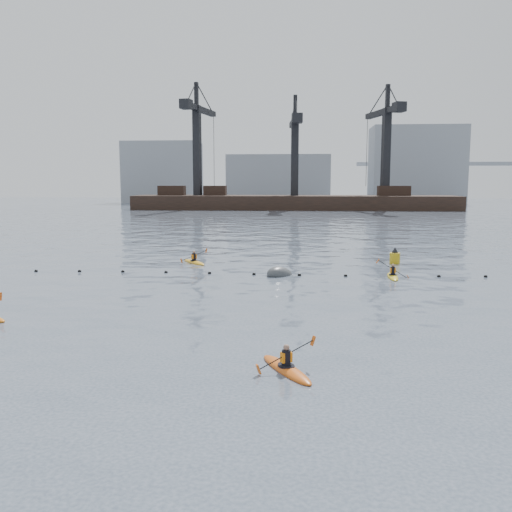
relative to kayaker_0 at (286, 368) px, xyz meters
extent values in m
plane|color=#394653|center=(-0.54, -4.16, -0.10)|extent=(400.00, 400.00, 0.00)
sphere|color=black|center=(-17.54, 18.34, -0.07)|extent=(0.24, 0.24, 0.24)
sphere|color=black|center=(-14.54, 18.50, -0.07)|extent=(0.24, 0.24, 0.24)
sphere|color=black|center=(-11.54, 18.59, -0.07)|extent=(0.24, 0.24, 0.24)
sphere|color=black|center=(-8.54, 18.56, -0.07)|extent=(0.24, 0.24, 0.24)
sphere|color=black|center=(-5.54, 18.42, -0.07)|extent=(0.24, 0.24, 0.24)
sphere|color=black|center=(-2.54, 18.25, -0.07)|extent=(0.24, 0.24, 0.24)
sphere|color=black|center=(0.46, 18.12, -0.07)|extent=(0.24, 0.24, 0.24)
sphere|color=black|center=(3.46, 18.09, -0.07)|extent=(0.24, 0.24, 0.24)
sphere|color=black|center=(6.46, 18.18, -0.07)|extent=(0.24, 0.24, 0.24)
sphere|color=black|center=(9.46, 18.34, -0.07)|extent=(0.24, 0.24, 0.24)
sphere|color=black|center=(12.46, 18.50, -0.07)|extent=(0.24, 0.24, 0.24)
cube|color=black|center=(-0.54, 105.84, 0.75)|extent=(72.00, 12.00, 4.50)
cube|color=black|center=(-28.54, 105.84, 4.10)|extent=(6.00, 3.00, 2.20)
cube|color=black|center=(-18.54, 105.84, 4.10)|extent=(5.00, 3.00, 2.20)
cube|color=black|center=(21.46, 105.84, 4.10)|extent=(7.00, 3.00, 2.20)
cube|color=black|center=(-22.54, 105.84, 13.00)|extent=(1.85, 1.85, 20.00)
cube|color=black|center=(-22.07, 108.50, 22.40)|extent=(4.31, 17.93, 1.20)
cube|color=black|center=(-23.63, 99.64, 22.40)|extent=(2.62, 2.94, 2.00)
cube|color=black|center=(-22.54, 105.84, 25.50)|extent=(0.93, 0.93, 5.00)
cube|color=black|center=(-0.54, 105.84, 11.50)|extent=(1.73, 1.73, 17.00)
cube|color=black|center=(-0.73, 108.08, 19.40)|extent=(2.50, 15.05, 1.20)
cube|color=black|center=(-0.08, 100.61, 19.40)|extent=(2.42, 2.78, 2.00)
cube|color=black|center=(-0.54, 105.84, 22.50)|extent=(0.87, 0.87, 5.00)
cube|color=black|center=(19.46, 105.84, 12.50)|extent=(1.96, 1.96, 19.00)
cube|color=black|center=(18.80, 108.30, 21.40)|extent=(5.56, 16.73, 1.20)
cube|color=black|center=(21.00, 100.09, 21.40)|extent=(2.80, 3.08, 2.00)
cube|color=black|center=(19.46, 105.84, 24.50)|extent=(0.98, 0.98, 5.00)
cube|color=gray|center=(-40.54, 145.84, 8.90)|extent=(22.00, 14.00, 18.00)
cube|color=gray|center=(-5.54, 145.84, 6.90)|extent=(30.00, 14.00, 14.00)
cube|color=gray|center=(34.46, 145.84, 10.90)|extent=(26.00, 14.00, 22.00)
cube|color=gray|center=(54.46, 165.84, 11.90)|extent=(70.00, 2.00, 1.20)
cylinder|color=gray|center=(29.46, 165.84, 9.90)|extent=(1.60, 1.60, 20.00)
ellipsoid|color=#D05613|center=(0.00, 0.00, -0.06)|extent=(2.07, 3.03, 0.31)
cylinder|color=black|center=(0.00, 0.00, 0.07)|extent=(0.80, 0.80, 0.06)
cylinder|color=black|center=(0.00, 0.00, 0.34)|extent=(0.29, 0.29, 0.51)
cube|color=orange|center=(0.00, 0.00, 0.36)|extent=(0.41, 0.36, 0.33)
sphere|color=#8C6651|center=(0.00, 0.00, 0.69)|extent=(0.20, 0.20, 0.20)
cylinder|color=black|center=(0.00, 0.00, 0.44)|extent=(1.79, 1.02, 0.77)
cube|color=#D85914|center=(-0.87, -0.49, 0.10)|extent=(0.21, 0.20, 0.33)
cube|color=#D85914|center=(0.87, 0.49, 0.78)|extent=(0.21, 0.20, 0.33)
cube|color=#D85914|center=(-13.56, 6.91, 0.67)|extent=(0.19, 0.16, 0.39)
ellipsoid|color=gold|center=(6.46, 17.98, -0.06)|extent=(0.80, 3.10, 0.31)
cylinder|color=black|center=(6.46, 17.98, 0.07)|extent=(0.61, 0.61, 0.06)
cylinder|color=black|center=(6.46, 17.98, 0.34)|extent=(0.29, 0.29, 0.50)
cube|color=orange|center=(6.46, 17.98, 0.36)|extent=(0.36, 0.23, 0.33)
sphere|color=#8C6651|center=(6.46, 17.98, 0.67)|extent=(0.20, 0.20, 0.20)
cylinder|color=black|center=(6.46, 17.98, 0.43)|extent=(1.82, 0.14, 1.13)
cube|color=#D85914|center=(5.48, 18.04, 0.94)|extent=(0.22, 0.15, 0.30)
cube|color=#D85914|center=(7.44, 17.92, -0.08)|extent=(0.22, 0.15, 0.30)
ellipsoid|color=gold|center=(-7.51, 23.21, -0.05)|extent=(2.47, 3.02, 0.33)
cylinder|color=black|center=(-7.51, 23.21, 0.08)|extent=(0.86, 0.86, 0.06)
cylinder|color=black|center=(-7.51, 23.21, 0.36)|extent=(0.31, 0.31, 0.53)
cube|color=orange|center=(-7.51, 23.21, 0.38)|extent=(0.43, 0.40, 0.35)
sphere|color=#8C6651|center=(-7.51, 23.21, 0.72)|extent=(0.21, 0.21, 0.21)
cylinder|color=black|center=(-7.51, 23.21, 0.47)|extent=(1.76, 1.31, 0.71)
cube|color=#D85914|center=(-8.35, 22.59, 0.15)|extent=(0.21, 0.21, 0.35)
cube|color=#D85914|center=(-6.67, 23.83, 0.78)|extent=(0.21, 0.21, 0.35)
ellipsoid|color=#3F4245|center=(-0.83, 18.27, -0.10)|extent=(2.49, 2.76, 1.57)
cylinder|color=gold|center=(7.64, 24.07, 0.23)|extent=(0.77, 0.77, 0.99)
cone|color=black|center=(7.64, 24.07, 0.94)|extent=(0.48, 0.48, 0.38)
camera|label=1|loc=(0.33, -16.97, 5.99)|focal=38.00mm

